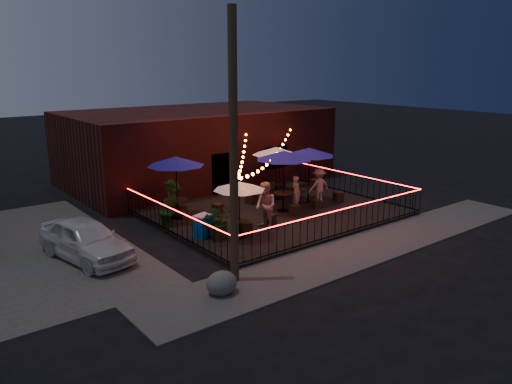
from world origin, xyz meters
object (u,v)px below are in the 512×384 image
at_px(cafe_table_1, 176,162).
at_px(cafe_table_2, 284,156).
at_px(cafe_table_4, 309,153).
at_px(boulder, 222,283).
at_px(cafe_table_0, 239,187).
at_px(utility_pole, 234,152).
at_px(cafe_table_3, 276,152).
at_px(cooler, 203,226).
at_px(cafe_table_5, 280,154).

distance_m(cafe_table_1, cafe_table_2, 4.62).
xyz_separation_m(cafe_table_4, boulder, (-8.54, -5.34, -2.16)).
xyz_separation_m(cafe_table_0, boulder, (-3.09, -3.35, -1.75)).
relative_size(utility_pole, boulder, 8.79).
relative_size(cafe_table_3, boulder, 2.91).
bearing_deg(cafe_table_3, cafe_table_1, 178.22).
xyz_separation_m(cooler, boulder, (-2.02, -4.20, -0.24)).
relative_size(cafe_table_4, cafe_table_5, 1.41).
relative_size(cafe_table_2, cooler, 3.45).
bearing_deg(cafe_table_3, cafe_table_2, -121.27).
bearing_deg(cafe_table_1, cooler, -98.93).
distance_m(cafe_table_0, cafe_table_4, 5.82).
bearing_deg(cooler, cafe_table_3, 6.13).
bearing_deg(cooler, boulder, -133.41).
height_order(cafe_table_3, boulder, cafe_table_3).
height_order(cafe_table_2, cafe_table_4, cafe_table_2).
height_order(cafe_table_4, boulder, cafe_table_4).
xyz_separation_m(cafe_table_1, cooler, (-0.42, -2.68, -1.97)).
xyz_separation_m(utility_pole, boulder, (-0.84, -0.53, -3.65)).
distance_m(cafe_table_4, boulder, 10.30).
distance_m(utility_pole, cafe_table_5, 10.92).
xyz_separation_m(cafe_table_3, cafe_table_4, (0.83, -1.37, 0.05)).
bearing_deg(cafe_table_5, cafe_table_4, -96.73).
bearing_deg(cafe_table_1, cafe_table_5, 7.68).
distance_m(cooler, boulder, 4.66).
bearing_deg(boulder, utility_pole, 32.05).
distance_m(cafe_table_0, cafe_table_5, 7.22).
height_order(cafe_table_5, cooler, cafe_table_5).
bearing_deg(cooler, cafe_table_4, -7.76).
bearing_deg(cafe_table_5, cafe_table_0, -142.59).
bearing_deg(cafe_table_5, utility_pole, -137.92).
bearing_deg(cafe_table_4, cafe_table_0, -159.94).
bearing_deg(cooler, cafe_table_2, -8.34).
height_order(utility_pole, cafe_table_0, utility_pole).
height_order(cafe_table_0, cooler, cafe_table_0).
bearing_deg(cafe_table_2, cafe_table_3, 58.73).
xyz_separation_m(cafe_table_4, cooler, (-6.52, -1.14, -1.92)).
bearing_deg(cafe_table_1, cafe_table_4, -14.13).
bearing_deg(cooler, cafe_table_0, -56.21).
bearing_deg(cafe_table_0, boulder, -132.68).
xyz_separation_m(cafe_table_1, cafe_table_2, (4.20, -1.91, 0.05)).
relative_size(cafe_table_1, cafe_table_2, 1.02).
relative_size(cafe_table_2, cafe_table_4, 0.99).
xyz_separation_m(utility_pole, cafe_table_0, (2.25, 2.82, -1.90)).
distance_m(cafe_table_1, cafe_table_4, 6.29).
bearing_deg(cooler, cafe_table_1, 63.37).
bearing_deg(cafe_table_2, cafe_table_4, 11.36).
relative_size(utility_pole, cafe_table_4, 2.65).
distance_m(cafe_table_3, boulder, 10.43).
xyz_separation_m(utility_pole, cafe_table_1, (1.60, 6.35, -1.44)).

